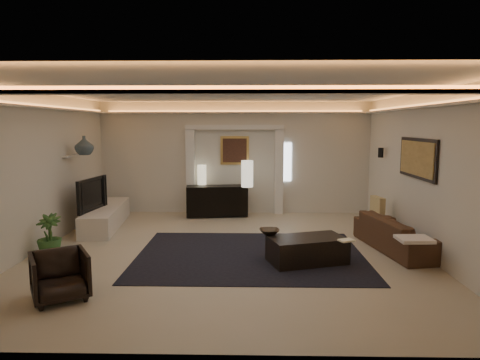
{
  "coord_description": "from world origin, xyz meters",
  "views": [
    {
      "loc": [
        0.38,
        -7.5,
        2.31
      ],
      "look_at": [
        0.2,
        0.6,
        1.25
      ],
      "focal_mm": 31.64,
      "sensor_mm": 36.0,
      "label": 1
    }
  ],
  "objects_px": {
    "sofa": "(398,234)",
    "coffee_table": "(307,251)",
    "armchair": "(60,276)",
    "console": "(217,201)"
  },
  "relations": [
    {
      "from": "sofa",
      "to": "coffee_table",
      "type": "relative_size",
      "value": 1.66
    },
    {
      "from": "armchair",
      "to": "console",
      "type": "bearing_deg",
      "value": 40.21
    },
    {
      "from": "console",
      "to": "coffee_table",
      "type": "height_order",
      "value": "console"
    },
    {
      "from": "console",
      "to": "coffee_table",
      "type": "bearing_deg",
      "value": -70.33
    },
    {
      "from": "sofa",
      "to": "armchair",
      "type": "bearing_deg",
      "value": 103.82
    },
    {
      "from": "console",
      "to": "sofa",
      "type": "bearing_deg",
      "value": -45.11
    },
    {
      "from": "coffee_table",
      "to": "armchair",
      "type": "distance_m",
      "value": 3.83
    },
    {
      "from": "sofa",
      "to": "coffee_table",
      "type": "xyz_separation_m",
      "value": [
        -1.78,
        -0.77,
        -0.1
      ]
    },
    {
      "from": "coffee_table",
      "to": "armchair",
      "type": "relative_size",
      "value": 1.77
    },
    {
      "from": "sofa",
      "to": "armchair",
      "type": "relative_size",
      "value": 2.95
    }
  ]
}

